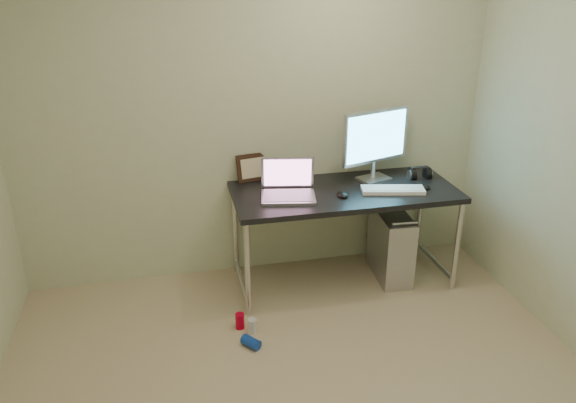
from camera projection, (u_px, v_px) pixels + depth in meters
The scene contains 16 objects.
wall_back at pixel (255, 114), 4.06m from camera, with size 3.50×0.02×2.50m, color beige.
desk at pixel (344, 199), 4.09m from camera, with size 1.62×0.71×0.75m.
tower_computer at pixel (391, 245), 4.31m from camera, with size 0.25×0.52×0.56m.
cable_a at pixel (371, 213), 4.53m from camera, with size 0.01×0.01×0.70m, color black.
cable_b at pixel (382, 215), 4.54m from camera, with size 0.01×0.01×0.72m, color black.
can_red at pixel (240, 321), 3.75m from camera, with size 0.06×0.06×0.11m, color red.
can_white at pixel (253, 326), 3.69m from camera, with size 0.06×0.06×0.11m, color silver.
can_blue at pixel (251, 342), 3.58m from camera, with size 0.07×0.07×0.12m, color #123BAA.
laptop at pixel (288, 187), 3.93m from camera, with size 0.42×0.37×0.26m.
monitor at pixel (376, 139), 4.13m from camera, with size 0.56×0.23×0.54m.
keyboard at pixel (393, 190), 4.02m from camera, with size 0.45×0.15×0.03m, color white.
mouse_right at pixel (425, 185), 4.08m from camera, with size 0.07×0.11×0.04m, color black.
mouse_left at pixel (342, 193), 3.94m from camera, with size 0.07×0.12×0.04m, color black.
headphones at pixel (420, 174), 4.27m from camera, with size 0.17×0.10×0.11m.
picture_frame at pixel (254, 167), 4.19m from camera, with size 0.26×0.03×0.21m, color black.
webcam at pixel (288, 168), 4.21m from camera, with size 0.04×0.03×0.12m.
Camera 1 is at (-0.64, -2.19, 2.27)m, focal length 35.00 mm.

